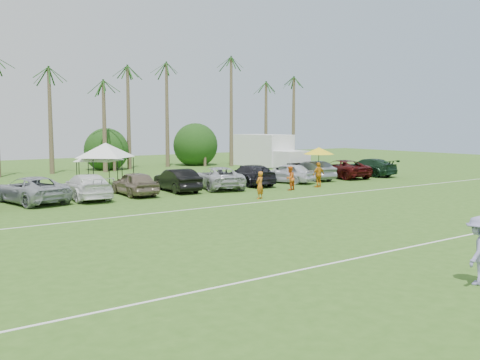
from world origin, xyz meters
TOP-DOWN VIEW (x-y plane):
  - ground at (0.00, 0.00)m, footprint 120.00×120.00m
  - field_lines at (0.00, 8.00)m, footprint 80.00×12.10m
  - palm_tree_5 at (0.00, 38.00)m, footprint 2.40×2.40m
  - palm_tree_6 at (4.00, 38.00)m, footprint 2.40×2.40m
  - palm_tree_7 at (8.00, 38.00)m, footprint 2.40×2.40m
  - palm_tree_8 at (13.00, 38.00)m, footprint 2.40×2.40m
  - palm_tree_9 at (18.00, 38.00)m, footprint 2.40×2.40m
  - palm_tree_10 at (23.00, 38.00)m, footprint 2.40×2.40m
  - palm_tree_11 at (27.00, 38.00)m, footprint 2.40×2.40m
  - bush_tree_2 at (6.00, 39.00)m, footprint 4.00×4.00m
  - bush_tree_3 at (16.00, 39.00)m, footprint 4.00×4.00m
  - sideline_player_a at (5.77, 15.09)m, footprint 0.70×0.58m
  - sideline_player_b at (9.96, 17.25)m, footprint 0.94×0.83m
  - sideline_player_c at (12.69, 17.36)m, footprint 1.03×0.43m
  - box_truck at (14.97, 25.69)m, footprint 3.15×7.04m
  - canopy_tent_left at (0.55, 27.37)m, footprint 3.84×3.84m
  - canopy_tent_right at (0.73, 26.50)m, footprint 4.47×4.47m
  - market_umbrella at (15.46, 20.29)m, footprint 2.36×2.36m
  - frisbee_player at (0.40, -1.89)m, footprint 1.39×1.07m
  - parked_car_2 at (-5.75, 21.20)m, footprint 3.56×5.77m
  - parked_car_3 at (-2.68, 20.91)m, footprint 2.39×5.26m
  - parked_car_4 at (0.40, 20.89)m, footprint 1.89×4.43m
  - parked_car_5 at (3.47, 21.06)m, footprint 1.91×4.63m
  - parked_car_6 at (6.55, 20.88)m, footprint 3.80×5.83m
  - parked_car_7 at (9.62, 21.27)m, footprint 2.89×5.41m
  - parked_car_8 at (12.70, 20.82)m, footprint 3.11×4.72m
  - parked_car_9 at (15.77, 21.36)m, footprint 2.20×4.71m
  - parked_car_10 at (18.85, 21.21)m, footprint 2.94×5.57m
  - parked_car_11 at (21.92, 21.03)m, footprint 2.55×5.31m

SIDE VIEW (x-z plane):
  - ground at x=0.00m, z-range 0.00..0.00m
  - field_lines at x=0.00m, z-range 0.00..0.01m
  - parked_car_2 at x=-5.75m, z-range 0.00..1.49m
  - parked_car_3 at x=-2.68m, z-range 0.00..1.49m
  - parked_car_4 at x=0.40m, z-range 0.00..1.49m
  - parked_car_5 at x=3.47m, z-range 0.00..1.49m
  - parked_car_6 at x=6.55m, z-range 0.00..1.49m
  - parked_car_7 at x=9.62m, z-range 0.00..1.49m
  - parked_car_8 at x=12.70m, z-range 0.00..1.49m
  - parked_car_9 at x=15.77m, z-range 0.00..1.49m
  - parked_car_10 at x=18.85m, z-range 0.00..1.49m
  - parked_car_11 at x=21.92m, z-range 0.00..1.49m
  - sideline_player_b at x=9.96m, z-range 0.00..1.61m
  - sideline_player_a at x=5.77m, z-range 0.00..1.64m
  - sideline_player_c at x=12.69m, z-range 0.00..1.76m
  - frisbee_player at x=0.40m, z-range 0.00..1.90m
  - bush_tree_2 at x=6.00m, z-range -0.20..3.80m
  - bush_tree_3 at x=16.00m, z-range -0.20..3.80m
  - box_truck at x=14.97m, z-range 0.12..3.65m
  - market_umbrella at x=15.46m, z-range 1.05..3.68m
  - canopy_tent_left at x=0.55m, z-range 1.11..4.21m
  - canopy_tent_right at x=0.73m, z-range 1.29..4.91m
  - palm_tree_8 at x=13.00m, z-range 3.03..11.93m
  - palm_tree_5 at x=0.00m, z-range 3.40..13.30m
  - palm_tree_9 at x=18.00m, z-range 3.40..13.30m
  - palm_tree_6 at x=4.00m, z-range 3.76..14.66m
  - palm_tree_10 at x=23.00m, z-range 3.76..14.66m
  - palm_tree_7 at x=8.00m, z-range 4.11..16.01m
  - palm_tree_11 at x=27.00m, z-range 4.11..16.01m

